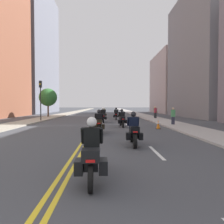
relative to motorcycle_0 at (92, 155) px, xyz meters
name	(u,v)px	position (x,y,z in m)	size (l,w,h in m)	color
ground_plane	(102,113)	(-0.77, 43.05, -0.66)	(264.00, 264.00, 0.00)	#414349
sidewalk_left	(69,113)	(-8.49, 43.05, -0.60)	(2.84, 144.00, 0.12)	#A59D8C
sidewalk_right	(134,113)	(6.95, 43.05, -0.60)	(2.84, 144.00, 0.12)	#A6A19E
centreline_yellow_inner	(101,113)	(-0.89, 43.05, -0.65)	(0.12, 132.00, 0.01)	yellow
centreline_yellow_outer	(102,113)	(-0.65, 43.05, -0.65)	(0.12, 132.00, 0.01)	yellow
lane_dashes_white	(121,119)	(2.38, 24.05, -0.65)	(0.14, 56.40, 0.01)	silver
building_right_1	(209,55)	(17.03, 27.83, 9.45)	(8.46, 16.91, 20.22)	slate
building_left_2	(35,51)	(-18.02, 47.95, 15.07)	(7.38, 21.26, 31.45)	slate
building_right_2	(171,84)	(16.58, 45.63, 6.64)	(7.57, 16.01, 14.59)	#A6908C
motorcycle_0	(92,155)	(0.00, 0.00, 0.00)	(0.78, 2.24, 1.61)	black
motorcycle_1	(134,132)	(1.65, 4.46, -0.01)	(0.77, 2.20, 1.62)	black
motorcycle_2	(99,124)	(-0.14, 8.53, 0.01)	(0.77, 2.14, 1.63)	black
motorcycle_3	(122,119)	(1.73, 12.89, -0.01)	(0.78, 2.27, 1.58)	black
motorcycle_4	(103,116)	(-0.03, 17.76, 0.01)	(0.78, 2.28, 1.67)	black
motorcycle_5	(116,115)	(1.64, 21.96, 0.00)	(0.78, 2.26, 1.62)	black
motorcycle_6	(104,114)	(-0.04, 25.93, -0.01)	(0.78, 2.12, 1.56)	black
traffic_cone_0	(158,124)	(4.55, 11.24, -0.30)	(0.37, 0.37, 0.73)	black
traffic_light_near	(41,93)	(-7.47, 19.29, 2.66)	(0.28, 0.38, 4.81)	black
pedestrian_0	(155,112)	(7.24, 23.36, 0.25)	(0.50, 0.36, 1.76)	#272C2F
pedestrian_1	(173,116)	(6.61, 13.83, 0.23)	(0.38, 0.25, 1.72)	#272838
pedestrian_2	(155,112)	(7.53, 24.85, 0.26)	(0.41, 0.32, 1.78)	#292E33
street_tree_0	(48,97)	(-8.98, 27.67, 2.52)	(2.82, 2.82, 4.60)	#513625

